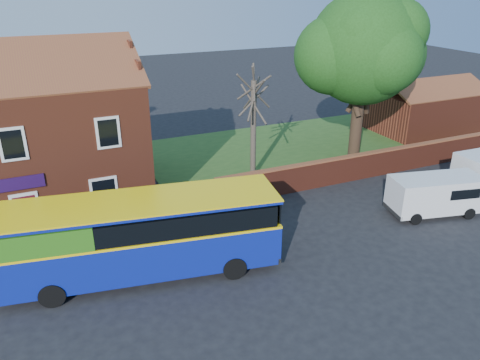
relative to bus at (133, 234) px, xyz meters
name	(u,v)px	position (x,y,z in m)	size (l,w,h in m)	color
ground	(233,291)	(3.15, -2.60, -1.86)	(120.00, 120.00, 0.00)	black
pavement	(33,255)	(-3.85, 3.15, -1.80)	(18.00, 3.50, 0.12)	gray
kerb	(34,277)	(-3.85, 1.40, -1.79)	(18.00, 0.15, 0.14)	slate
grass_strip	(327,144)	(16.15, 10.40, -1.84)	(26.00, 12.00, 0.04)	#426B28
shop_building	(17,143)	(-3.87, 8.90, 1.55)	(12.30, 8.13, 10.50)	brown
boundary_wall	(384,162)	(16.15, 4.40, -1.05)	(22.00, 0.38, 1.60)	maroon
outbuilding	(426,110)	(25.15, 10.40, -0.25)	(8.20, 5.06, 4.17)	maroon
bus	(133,234)	(0.00, 0.00, 0.00)	(11.07, 4.43, 3.28)	#0D1F98
van_near	(436,194)	(15.03, -0.85, -0.74)	(4.87, 2.80, 2.01)	white
large_tree	(363,51)	(16.24, 7.55, 5.09)	(8.70, 6.89, 10.62)	black
bare_tree	(253,125)	(8.71, 7.32, 1.41)	(2.39, 2.85, 6.38)	#4C4238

